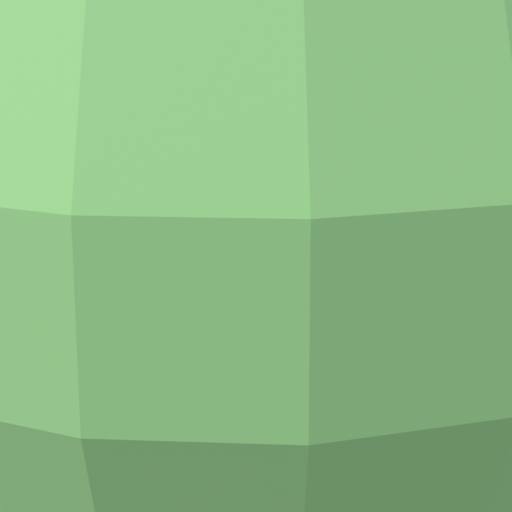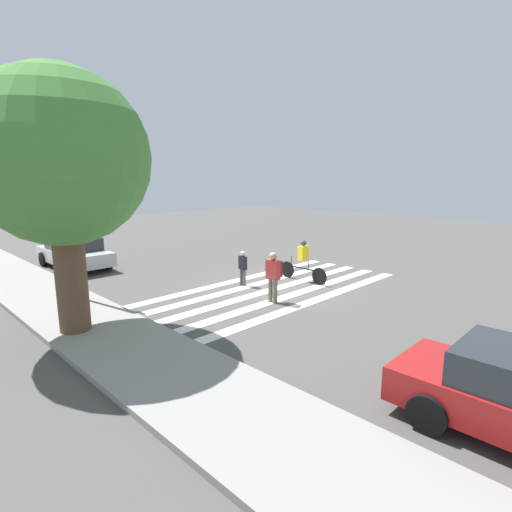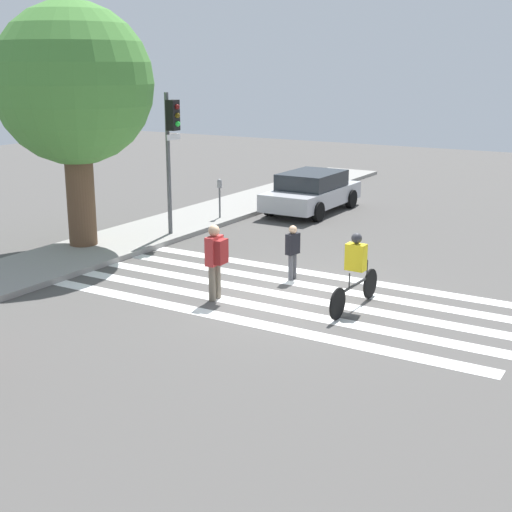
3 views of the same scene
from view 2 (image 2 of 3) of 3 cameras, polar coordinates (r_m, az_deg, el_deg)
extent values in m
plane|color=#4C4947|center=(14.45, 2.66, -4.72)|extent=(60.00, 60.00, 0.00)
cube|color=gray|center=(10.87, -20.45, -10.52)|extent=(36.00, 2.50, 0.14)
cube|color=white|center=(13.33, 8.59, -6.20)|extent=(0.42, 10.00, 0.01)
cube|color=white|center=(13.87, 5.51, -5.43)|extent=(0.42, 10.00, 0.01)
cube|color=white|center=(14.44, 2.66, -4.71)|extent=(0.42, 10.00, 0.01)
cube|color=white|center=(15.06, 0.05, -4.03)|extent=(0.42, 10.00, 0.01)
cube|color=white|center=(15.70, -2.35, -3.40)|extent=(0.42, 10.00, 0.01)
cylinder|color=#515456|center=(13.36, -23.59, 2.16)|extent=(0.12, 0.12, 4.16)
cube|color=black|center=(13.31, -23.24, 8.48)|extent=(0.32, 0.26, 0.84)
cube|color=silver|center=(13.35, -23.04, 5.91)|extent=(0.60, 0.02, 0.16)
sphere|color=#590F0F|center=(13.37, -22.67, 9.52)|extent=(0.15, 0.15, 0.15)
sphere|color=#59470F|center=(13.38, -22.60, 8.54)|extent=(0.15, 0.15, 0.15)
sphere|color=#26D83F|center=(13.39, -22.52, 7.55)|extent=(0.15, 0.15, 0.15)
cylinder|color=#515456|center=(16.04, -26.61, -2.28)|extent=(0.06, 0.06, 1.10)
cylinder|color=gray|center=(15.91, -26.82, 0.04)|extent=(0.15, 0.15, 0.22)
sphere|color=gray|center=(15.89, -26.85, 0.43)|extent=(0.14, 0.14, 0.14)
cylinder|color=brown|center=(10.97, -24.85, -3.24)|extent=(0.75, 0.75, 2.85)
sphere|color=#478438|center=(10.68, -26.20, 12.52)|extent=(4.18, 4.18, 4.18)
cylinder|color=#6B6051|center=(12.76, 2.76, -5.07)|extent=(0.15, 0.15, 0.78)
cylinder|color=#6B6051|center=(12.89, 2.08, -4.89)|extent=(0.15, 0.15, 0.78)
cube|color=#B73333|center=(12.65, 2.45, -1.93)|extent=(0.46, 0.23, 0.62)
sphere|color=tan|center=(12.55, 2.46, -0.02)|extent=(0.24, 0.24, 0.24)
cube|color=maroon|center=(12.77, 3.03, -1.81)|extent=(0.35, 0.18, 0.52)
cylinder|color=#4C4C51|center=(14.76, -1.67, -3.13)|extent=(0.12, 0.12, 0.62)
cylinder|color=#4C4C51|center=(14.87, -2.11, -3.02)|extent=(0.12, 0.12, 0.62)
cube|color=black|center=(14.69, -1.90, -0.98)|extent=(0.39, 0.23, 0.49)
sphere|color=tan|center=(14.62, -1.91, 0.33)|extent=(0.19, 0.19, 0.19)
cylinder|color=black|center=(16.04, 4.51, -1.92)|extent=(0.65, 0.06, 0.65)
cylinder|color=black|center=(15.06, 9.03, -2.90)|extent=(0.65, 0.06, 0.65)
cube|color=black|center=(15.49, 6.71, -1.76)|extent=(1.35, 0.07, 0.04)
cylinder|color=black|center=(15.29, 7.53, -1.34)|extent=(0.03, 0.03, 0.32)
cylinder|color=black|center=(15.83, 5.07, -0.70)|extent=(0.03, 0.03, 0.40)
cube|color=yellow|center=(15.37, 6.76, 0.41)|extent=(0.25, 0.41, 0.55)
sphere|color=#333338|center=(15.30, 6.80, 1.86)|extent=(0.22, 0.22, 0.22)
cylinder|color=black|center=(7.24, 23.31, -20.02)|extent=(0.64, 0.21, 0.64)
cylinder|color=black|center=(8.66, 27.47, -15.03)|extent=(0.64, 0.21, 0.64)
cube|color=#B7B7BC|center=(19.39, -24.49, 0.05)|extent=(4.30, 1.83, 0.58)
cube|color=#23282D|center=(19.30, -24.62, 1.67)|extent=(2.36, 1.68, 0.53)
cylinder|color=black|center=(20.40, -28.11, -0.41)|extent=(0.64, 0.20, 0.64)
cylinder|color=black|center=(20.97, -23.47, 0.27)|extent=(0.64, 0.20, 0.64)
cylinder|color=black|center=(17.91, -25.57, -1.64)|extent=(0.64, 0.20, 0.64)
cylinder|color=black|center=(18.55, -20.39, -0.82)|extent=(0.64, 0.20, 0.64)
camera|label=1|loc=(10.40, -46.26, 16.17)|focal=50.00mm
camera|label=3|loc=(17.77, 58.06, 8.96)|focal=50.00mm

